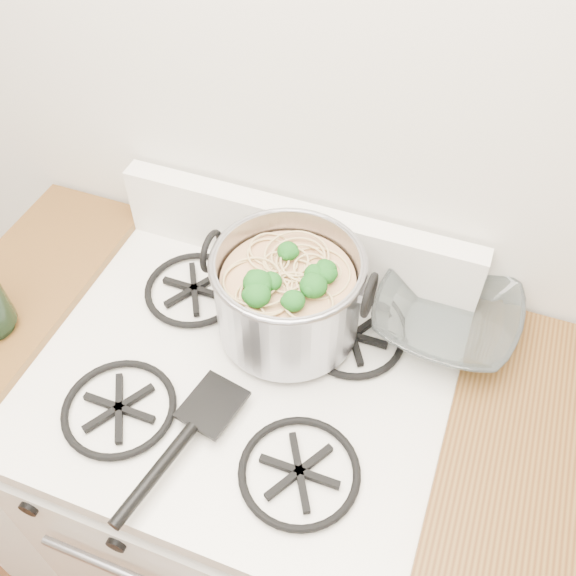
# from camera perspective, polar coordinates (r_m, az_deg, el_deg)

# --- Properties ---
(gas_range) EXTENTS (0.76, 0.66, 0.92)m
(gas_range) POSITION_cam_1_polar(r_m,az_deg,el_deg) (1.61, -3.29, -16.88)
(gas_range) COLOR white
(gas_range) RESTS_ON ground
(counter_left) EXTENTS (0.25, 0.65, 0.92)m
(counter_left) POSITION_cam_1_polar(r_m,az_deg,el_deg) (1.77, -18.80, -10.32)
(counter_left) COLOR silver
(counter_left) RESTS_ON ground
(stock_pot) EXTENTS (0.31, 0.28, 0.19)m
(stock_pot) POSITION_cam_1_polar(r_m,az_deg,el_deg) (1.18, -0.00, -0.64)
(stock_pot) COLOR #9798A0
(stock_pot) RESTS_ON gas_range
(spatula) EXTENTS (0.34, 0.36, 0.02)m
(spatula) POSITION_cam_1_polar(r_m,az_deg,el_deg) (1.14, -6.76, -10.06)
(spatula) COLOR black
(spatula) RESTS_ON gas_range
(glass_bowl) EXTENTS (0.12, 0.12, 0.03)m
(glass_bowl) POSITION_cam_1_polar(r_m,az_deg,el_deg) (1.27, 13.73, -2.96)
(glass_bowl) COLOR white
(glass_bowl) RESTS_ON gas_range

